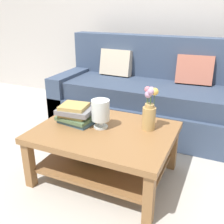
{
  "coord_description": "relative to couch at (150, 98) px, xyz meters",
  "views": [
    {
      "loc": [
        0.85,
        -2.02,
        1.4
      ],
      "look_at": [
        -0.01,
        -0.12,
        0.55
      ],
      "focal_mm": 42.41,
      "sensor_mm": 36.0,
      "label": 1
    }
  ],
  "objects": [
    {
      "name": "coffee_table",
      "position": [
        -0.05,
        -1.17,
        -0.04
      ],
      "size": [
        1.12,
        0.85,
        0.45
      ],
      "color": "olive",
      "rests_on": "ground"
    },
    {
      "name": "back_wall",
      "position": [
        -0.04,
        0.75,
        0.99
      ],
      "size": [
        6.4,
        0.12,
        2.7
      ],
      "primitive_type": "cube",
      "color": "#BCB7B2",
      "rests_on": "ground"
    },
    {
      "name": "glass_hurricane_vase",
      "position": [
        -0.09,
        -1.14,
        0.23
      ],
      "size": [
        0.15,
        0.15,
        0.24
      ],
      "color": "silver",
      "rests_on": "coffee_table"
    },
    {
      "name": "flower_pitcher",
      "position": [
        0.28,
        -1.01,
        0.24
      ],
      "size": [
        0.12,
        0.11,
        0.36
      ],
      "color": "tan",
      "rests_on": "coffee_table"
    },
    {
      "name": "ground_plane",
      "position": [
        -0.04,
        -0.9,
        -0.36
      ],
      "size": [
        10.0,
        10.0,
        0.0
      ],
      "primitive_type": "plane",
      "color": "#B7B2A8"
    },
    {
      "name": "couch",
      "position": [
        0.0,
        0.0,
        0.0
      ],
      "size": [
        2.27,
        0.9,
        1.06
      ],
      "color": "#384760",
      "rests_on": "ground"
    },
    {
      "name": "book_stack_main",
      "position": [
        -0.33,
        -1.15,
        0.17
      ],
      "size": [
        0.32,
        0.24,
        0.16
      ],
      "color": "#3D6075",
      "rests_on": "coffee_table"
    }
  ]
}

